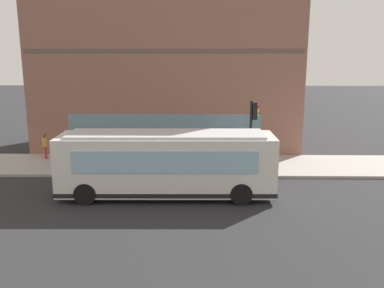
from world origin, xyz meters
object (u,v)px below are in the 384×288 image
(fire_hydrant, at_px, (194,161))
(pedestrian_near_hydrant, at_px, (45,144))
(traffic_light_near_corner, at_px, (253,123))
(city_bus_nearside, at_px, (166,164))
(pedestrian_walking_along_curb, at_px, (235,148))

(fire_hydrant, distance_m, pedestrian_near_hydrant, 9.44)
(traffic_light_near_corner, xyz_separation_m, pedestrian_near_hydrant, (3.00, 12.45, -1.89))
(pedestrian_near_hydrant, bearing_deg, fire_hydrant, -100.37)
(city_bus_nearside, height_order, fire_hydrant, city_bus_nearside)
(pedestrian_walking_along_curb, bearing_deg, fire_hydrant, 109.35)
(city_bus_nearside, relative_size, pedestrian_walking_along_curb, 6.08)
(pedestrian_walking_along_curb, bearing_deg, traffic_light_near_corner, -160.69)
(fire_hydrant, xyz_separation_m, pedestrian_walking_along_curb, (0.85, -2.42, 0.59))
(city_bus_nearside, bearing_deg, pedestrian_near_hydrant, 52.29)
(city_bus_nearside, bearing_deg, pedestrian_walking_along_curb, -34.46)
(pedestrian_walking_along_curb, distance_m, pedestrian_near_hydrant, 11.72)
(traffic_light_near_corner, xyz_separation_m, fire_hydrant, (1.30, 3.17, -2.43))
(traffic_light_near_corner, distance_m, pedestrian_walking_along_curb, 2.93)
(pedestrian_walking_along_curb, height_order, pedestrian_near_hydrant, pedestrian_walking_along_curb)
(fire_hydrant, xyz_separation_m, pedestrian_near_hydrant, (1.70, 9.27, 0.54))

